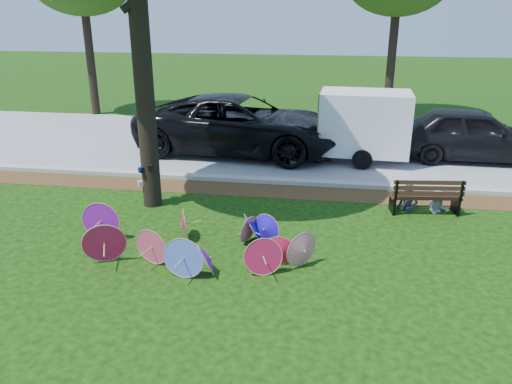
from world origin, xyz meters
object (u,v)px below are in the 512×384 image
person_left (410,184)px  black_van (240,125)px  dark_pickup (473,134)px  park_bench (424,195)px  cargo_trailer (364,122)px  parasol_pile (194,240)px  person_right (440,191)px

person_left → black_van: bearing=158.5°
black_van → person_left: bearing=-126.2°
dark_pickup → park_bench: bearing=156.5°
person_left → cargo_trailer: bearing=123.2°
parasol_pile → person_right: bearing=31.3°
parasol_pile → black_van: (-0.48, 7.49, 0.58)m
park_bench → cargo_trailer: bearing=100.7°
dark_pickup → black_van: bearing=93.2°
person_left → parasol_pile: bearing=-124.5°
park_bench → person_right: person_right is taller
parasol_pile → dark_pickup: size_ratio=1.01×
dark_pickup → park_bench: (-2.15, -4.71, -0.40)m
black_van → person_right: (5.60, -4.38, -0.41)m
cargo_trailer → person_left: size_ratio=2.07×
black_van → cargo_trailer: bearing=-90.2°
dark_pickup → cargo_trailer: size_ratio=1.82×
black_van → person_left: 6.58m
dark_pickup → person_left: 5.29m
dark_pickup → person_right: dark_pickup is taller
dark_pickup → person_left: bearing=152.8°
dark_pickup → park_bench: 5.19m
black_van → dark_pickup: size_ratio=1.38×
black_van → park_bench: (5.25, -4.43, -0.51)m
parasol_pile → dark_pickup: bearing=48.4°
black_van → person_right: black_van is taller
parasol_pile → cargo_trailer: size_ratio=1.83×
cargo_trailer → person_left: cargo_trailer is taller
parasol_pile → person_left: person_left is taller
parasol_pile → park_bench: size_ratio=2.98×
person_left → dark_pickup: bearing=82.1°
parasol_pile → person_right: 5.99m
park_bench → dark_pickup: bearing=58.8°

